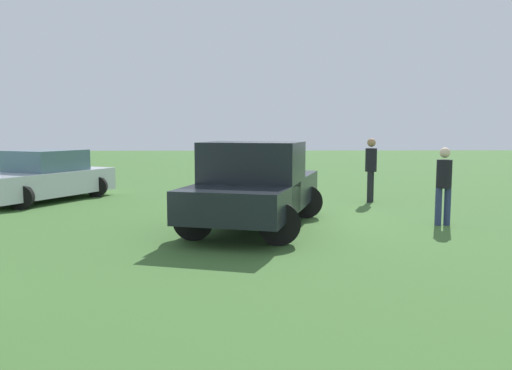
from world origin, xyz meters
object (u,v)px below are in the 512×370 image
(pickup_truck, at_px, (255,184))
(person_visitor, at_px, (444,182))
(sedan_near, at_px, (43,178))
(person_bystander, at_px, (371,166))

(pickup_truck, xyz_separation_m, person_visitor, (4.06, 0.26, 0.01))
(sedan_near, xyz_separation_m, person_bystander, (9.40, -0.58, 0.36))
(pickup_truck, bearing_deg, sedan_near, 70.19)
(sedan_near, bearing_deg, person_bystander, 113.22)
(pickup_truck, relative_size, person_bystander, 2.76)
(pickup_truck, distance_m, sedan_near, 7.46)
(sedan_near, bearing_deg, person_visitor, 94.39)
(person_bystander, height_order, person_visitor, person_bystander)
(pickup_truck, bearing_deg, person_bystander, -25.13)
(pickup_truck, distance_m, person_visitor, 4.07)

